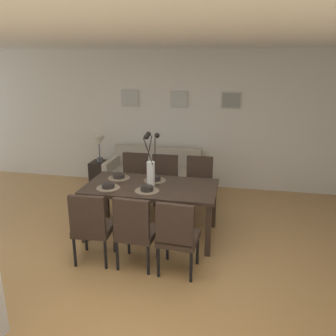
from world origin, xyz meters
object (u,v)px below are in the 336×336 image
dining_chair_near_left (91,225)px  sofa (154,177)px  centerpiece_vase (151,166)px  bowl_near_left (108,185)px  dining_chair_mid_right (198,183)px  bowl_near_right (119,175)px  framed_picture_right (231,100)px  dining_chair_near_right (134,178)px  dining_chair_mid_left (177,234)px  framed_picture_left (130,98)px  dining_chair_far_left (135,229)px  dining_table (151,191)px  table_lamp (99,143)px  bowl_far_right (155,178)px  framed_picture_center (179,99)px  dining_chair_far_right (164,181)px  bowl_far_left (147,188)px  side_table (101,175)px

dining_chair_near_left → sofa: (0.13, 2.54, -0.23)m
centerpiece_vase → bowl_near_left: size_ratio=4.32×
dining_chair_mid_right → bowl_near_right: bearing=-148.1°
framed_picture_right → bowl_near_right: bearing=-127.8°
dining_chair_near_right → bowl_near_right: dining_chair_near_right is taller
dining_chair_mid_left → framed_picture_left: size_ratio=2.70×
dining_chair_far_left → dining_table: bearing=91.7°
sofa → table_lamp: (-1.08, 0.01, 0.61)m
dining_chair_near_left → dining_chair_far_left: 0.54m
bowl_far_right → framed_picture_center: framed_picture_center is taller
centerpiece_vase → bowl_far_right: size_ratio=4.32×
dining_chair_far_left → bowl_far_right: 1.10m
dining_chair_near_left → dining_chair_far_right: bearing=73.9°
bowl_far_left → framed_picture_right: framed_picture_right is taller
dining_chair_near_right → framed_picture_center: (0.53, 1.27, 1.18)m
bowl_near_left → framed_picture_left: bearing=100.2°
bowl_far_right → bowl_near_right: bearing=180.0°
framed_picture_center → bowl_near_right: bearing=-105.5°
dining_chair_near_left → framed_picture_center: size_ratio=2.84×
sofa → bowl_far_left: bearing=-78.6°
dining_chair_far_right → dining_chair_mid_right: size_ratio=1.00×
bowl_far_left → sofa: bearing=101.4°
dining_chair_far_right → bowl_near_left: bearing=-115.9°
table_lamp → dining_chair_far_left: bearing=-59.7°
dining_chair_near_right → table_lamp: (-0.92, 0.80, 0.38)m
sofa → framed_picture_right: 2.01m
bowl_near_left → bowl_far_right: bearing=38.3°
dining_table → bowl_near_right: bowl_near_right is taller
dining_chair_mid_left → centerpiece_vase: 1.15m
table_lamp → framed_picture_center: framed_picture_center is taller
dining_chair_near_left → framed_picture_right: 3.57m
dining_chair_far_right → dining_chair_mid_right: 0.56m
dining_chair_near_left → dining_chair_far_left: same height
dining_table → bowl_near_right: 0.59m
dining_chair_far_right → table_lamp: bearing=150.5°
sofa → table_lamp: table_lamp is taller
sofa → side_table: 1.08m
dining_chair_far_right → framed_picture_center: framed_picture_center is taller
dining_chair_near_right → dining_chair_mid_left: 2.07m
bowl_near_right → framed_picture_right: framed_picture_right is taller
dining_chair_far_left → bowl_near_right: 1.24m
dining_chair_mid_left → bowl_near_right: 1.56m
dining_table → centerpiece_vase: size_ratio=2.45×
dining_chair_near_left → centerpiece_vase: size_ratio=1.25×
bowl_far_left → sofa: bowl_far_left is taller
dining_chair_far_right → framed_picture_center: bearing=89.4°
dining_chair_mid_left → framed_picture_right: 3.30m
bowl_far_right → framed_picture_left: size_ratio=0.50×
bowl_near_left → dining_chair_far_right: bearing=64.1°
sofa → framed_picture_center: 1.54m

